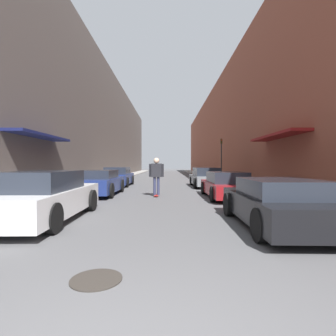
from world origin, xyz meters
name	(u,v)px	position (x,y,z in m)	size (l,w,h in m)	color
ground	(164,180)	(0.00, 24.70, 0.00)	(135.83, 135.83, 0.00)	#515154
curb_strip_left	(124,177)	(-5.07, 30.87, 0.06)	(1.80, 61.74, 0.12)	gray
curb_strip_right	(206,177)	(5.07, 30.87, 0.06)	(1.80, 61.74, 0.12)	gray
building_row_left	(100,127)	(-7.97, 30.87, 6.16)	(4.90, 61.74, 12.32)	#564C47
building_row_right	(229,133)	(7.97, 30.87, 5.50)	(4.90, 61.74, 11.00)	brown
parked_car_left_0	(45,197)	(-3.02, 5.77, 0.67)	(1.92, 4.76, 1.38)	silver
parked_car_left_1	(99,183)	(-3.12, 11.83, 0.64)	(2.03, 4.43, 1.28)	navy
parked_car_left_2	(118,177)	(-3.21, 17.54, 0.66)	(1.88, 4.24, 1.36)	navy
parked_car_right_0	(278,203)	(3.18, 5.04, 0.60)	(2.01, 4.44, 1.21)	black
parked_car_right_1	(226,185)	(3.13, 10.71, 0.59)	(1.87, 4.66, 1.22)	maroon
parked_car_right_2	(206,178)	(3.04, 16.75, 0.65)	(1.90, 4.73, 1.34)	gray
skateboarder	(157,173)	(-0.14, 11.24, 1.17)	(0.73, 0.78, 1.89)	#B2231E
manhole_cover	(96,279)	(-0.54, 2.01, 0.01)	(0.70, 0.70, 0.02)	#332D28
traffic_light	(222,155)	(5.37, 22.74, 2.45)	(0.16, 0.22, 3.81)	#2D2D2D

